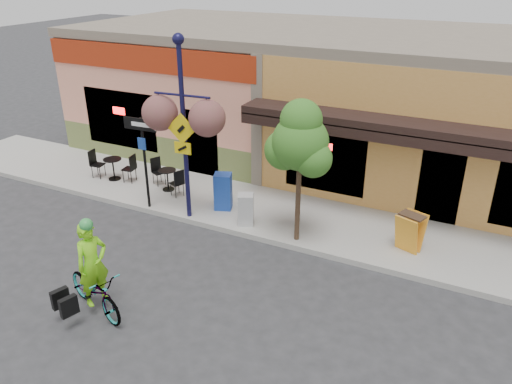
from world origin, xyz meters
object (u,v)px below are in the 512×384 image
bicycle (95,290)px  street_tree (299,172)px  one_way_sign (145,164)px  newspaper_box_grey (246,209)px  newspaper_box_blue (223,191)px  lamp_post (184,131)px  building (333,94)px  cyclist_rider (94,274)px

bicycle → street_tree: street_tree is taller
one_way_sign → street_tree: size_ratio=0.72×
one_way_sign → street_tree: (4.51, 0.17, 0.51)m
newspaper_box_grey → newspaper_box_blue: bearing=126.8°
bicycle → newspaper_box_grey: size_ratio=2.14×
bicycle → lamp_post: 4.70m
one_way_sign → newspaper_box_blue: one_way_sign is taller
building → bicycle: size_ratio=9.73×
lamp_post → street_tree: size_ratio=1.34×
lamp_post → newspaper_box_grey: (1.63, 0.27, -2.02)m
lamp_post → newspaper_box_grey: 2.61m
cyclist_rider → newspaper_box_blue: cyclist_rider is taller
one_way_sign → newspaper_box_grey: bearing=2.8°
one_way_sign → newspaper_box_grey: one_way_sign is taller
cyclist_rider → street_tree: street_tree is taller
cyclist_rider → lamp_post: bearing=25.2°
bicycle → street_tree: 5.30m
one_way_sign → street_tree: 4.54m
cyclist_rider → street_tree: 5.17m
cyclist_rider → newspaper_box_grey: size_ratio=2.06×
one_way_sign → lamp_post: bearing=-1.7°
bicycle → one_way_sign: size_ratio=0.71×
lamp_post → newspaper_box_grey: size_ratio=5.62×
building → one_way_sign: bearing=-114.4°
cyclist_rider → newspaper_box_blue: 5.00m
building → one_way_sign: 7.56m
bicycle → newspaper_box_blue: (0.16, 5.00, 0.19)m
cyclist_rider → newspaper_box_grey: 4.59m
lamp_post → one_way_sign: bearing=176.0°
cyclist_rider → newspaper_box_blue: (0.11, 5.00, -0.22)m
cyclist_rider → newspaper_box_grey: cyclist_rider is taller
building → lamp_post: size_ratio=3.70×
one_way_sign → newspaper_box_blue: 2.29m
newspaper_box_grey → one_way_sign: bearing=161.4°
building → cyclist_rider: (-1.24, -10.99, -1.35)m
newspaper_box_grey → street_tree: 2.08m
lamp_post → newspaper_box_grey: bearing=4.2°
building → street_tree: bearing=-78.1°
bicycle → cyclist_rider: 0.41m
building → newspaper_box_grey: 6.76m
building → cyclist_rider: building is taller
newspaper_box_grey → street_tree: (1.52, -0.13, 1.40)m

